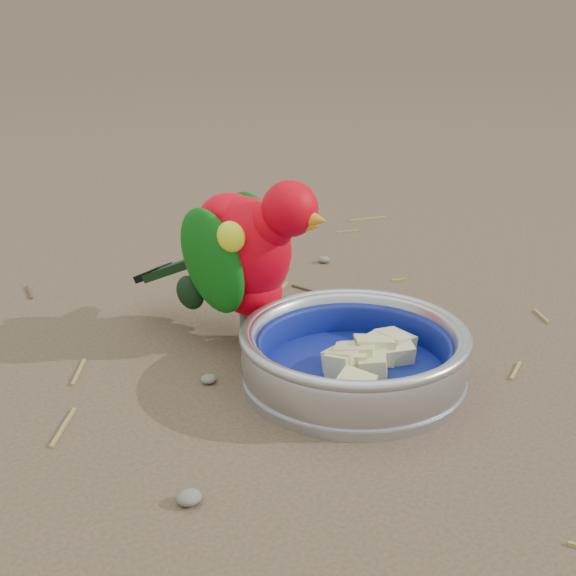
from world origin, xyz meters
TOP-DOWN VIEW (x-y plane):
  - ground at (0.00, 0.00)m, footprint 60.00×60.00m
  - food_bowl at (0.05, -0.03)m, footprint 0.23×0.23m
  - bowl_wall at (0.05, -0.03)m, footprint 0.23×0.23m
  - fruit_wedges at (0.05, -0.03)m, footprint 0.14×0.14m
  - lory_parrot at (0.01, 0.12)m, footprint 0.20×0.26m
  - ground_debris at (0.05, 0.07)m, footprint 0.90×0.80m

SIDE VIEW (x-z plane):
  - ground at x=0.00m, z-range 0.00..0.00m
  - ground_debris at x=0.05m, z-range 0.00..0.01m
  - food_bowl at x=0.05m, z-range 0.00..0.02m
  - fruit_wedges at x=0.05m, z-range 0.02..0.05m
  - bowl_wall at x=0.05m, z-range 0.02..0.06m
  - lory_parrot at x=0.01m, z-range 0.00..0.19m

